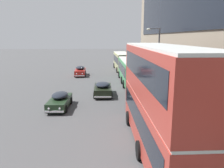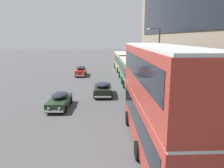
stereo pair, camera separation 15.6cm
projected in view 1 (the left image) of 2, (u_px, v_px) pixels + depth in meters
name	position (u px, v px, depth m)	size (l,w,h in m)	color
transit_bus_kerbside_front	(161.00, 96.00, 11.77)	(2.83, 11.42, 5.89)	#AF372D
transit_bus_kerbside_rear	(122.00, 60.00, 42.60)	(3.06, 10.09, 3.36)	tan
transit_bus_kerbside_far	(130.00, 69.00, 30.83)	(2.85, 11.30, 3.24)	#45985C
sedan_trailing_mid	(60.00, 100.00, 19.78)	(1.82, 4.34, 1.43)	#1E321D
sedan_lead_mid	(80.00, 71.00, 36.57)	(1.96, 4.66, 1.63)	#A31F19
sedan_lead_near	(103.00, 89.00, 24.03)	(1.98, 4.30, 1.53)	black
street_lamp	(157.00, 56.00, 23.78)	(1.50, 0.28, 7.17)	#4C4C51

